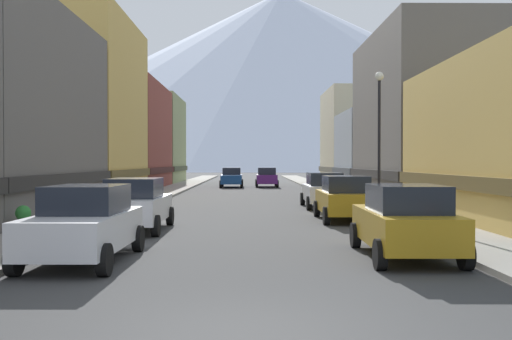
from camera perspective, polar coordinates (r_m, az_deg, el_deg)
name	(u,v)px	position (r m, az deg, el deg)	size (l,w,h in m)	color
ground_plane	(246,337)	(8.10, -0.94, -15.94)	(400.00, 400.00, 0.00)	#3D3D3D
sidewalk_left	(164,193)	(43.28, -8.99, -2.18)	(2.50, 100.00, 0.15)	gray
sidewalk_right	(334,192)	(43.27, 7.64, -2.18)	(2.50, 100.00, 0.15)	gray
storefront_left_2	(61,112)	(39.35, -18.45, 5.40)	(9.20, 11.97, 11.36)	#D8B259
storefront_left_3	(108,138)	(51.76, -14.18, 3.01)	(9.46, 13.43, 8.99)	brown
storefront_left_4	(141,142)	(64.59, -11.15, 2.72)	(8.80, 11.90, 9.30)	#8C9966
storefront_right_2	(434,120)	(37.30, 16.95, 4.73)	(7.83, 13.57, 10.14)	#66605B
storefront_right_3	(389,153)	(48.46, 12.86, 1.63)	(7.97, 8.97, 6.31)	#99A5B2
storefront_right_4	(370,140)	(57.97, 11.06, 2.92)	(8.83, 10.08, 9.27)	beige
car_left_0	(84,223)	(14.20, -16.38, -5.02)	(2.13, 4.43, 1.78)	silver
car_left_1	(136,204)	(20.16, -11.63, -3.28)	(2.07, 4.40, 1.78)	silver
car_right_0	(405,221)	(14.63, 14.31, -4.84)	(2.14, 4.44, 1.78)	#B28419
car_right_1	(345,198)	(23.37, 8.64, -2.71)	(2.09, 4.41, 1.78)	#B28419
car_right_2	(324,190)	(29.78, 6.63, -1.95)	(2.07, 4.40, 1.78)	silver
car_driving_0	(267,177)	(53.80, 1.04, -0.71)	(2.06, 4.40, 1.78)	#591E72
car_driving_1	(232,177)	(53.32, -2.38, -0.72)	(2.06, 4.40, 1.78)	#19478C
potted_plant_0	(23,219)	(19.61, -21.74, -4.44)	(0.49, 0.49, 0.83)	gray
streetlamp_right	(379,121)	(24.53, 11.92, 4.66)	(0.36, 0.36, 5.86)	black
mountain_backdrop	(282,79)	(270.80, 2.51, 8.83)	(290.51, 290.51, 80.09)	silver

